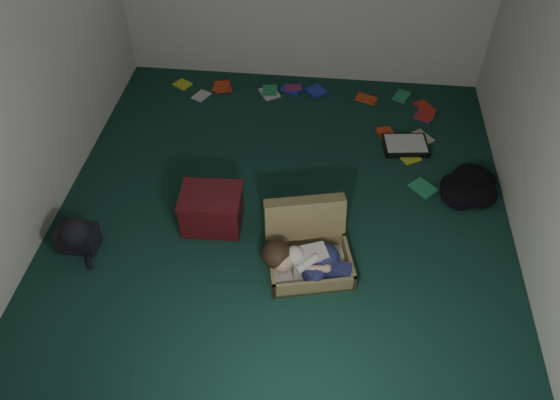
# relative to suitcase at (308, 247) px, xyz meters

# --- Properties ---
(floor) EXTENTS (4.50, 4.50, 0.00)m
(floor) POSITION_rel_suitcase_xyz_m (-0.26, 0.45, -0.14)
(floor) COLOR #12352B
(floor) RESTS_ON ground
(wall_front) EXTENTS (4.50, 0.00, 4.50)m
(wall_front) POSITION_rel_suitcase_xyz_m (-0.26, -1.80, 1.16)
(wall_front) COLOR silver
(wall_front) RESTS_ON ground
(wall_left) EXTENTS (0.00, 4.50, 4.50)m
(wall_left) POSITION_rel_suitcase_xyz_m (-2.26, 0.45, 1.16)
(wall_left) COLOR silver
(wall_left) RESTS_ON ground
(suitcase) EXTENTS (0.79, 0.78, 0.48)m
(suitcase) POSITION_rel_suitcase_xyz_m (0.00, 0.00, 0.00)
(suitcase) COLOR olive
(suitcase) RESTS_ON floor
(person) EXTENTS (0.73, 0.36, 0.30)m
(person) POSITION_rel_suitcase_xyz_m (-0.01, -0.17, 0.04)
(person) COLOR beige
(person) RESTS_ON suitcase
(maroon_bin) EXTENTS (0.53, 0.43, 0.35)m
(maroon_bin) POSITION_rel_suitcase_xyz_m (-0.84, 0.30, 0.03)
(maroon_bin) COLOR #4B0F14
(maroon_bin) RESTS_ON floor
(backpack) EXTENTS (0.40, 0.33, 0.24)m
(backpack) POSITION_rel_suitcase_xyz_m (-1.91, -0.08, -0.03)
(backpack) COLOR black
(backpack) RESTS_ON floor
(clothing_pile) EXTENTS (0.51, 0.43, 0.15)m
(clothing_pile) POSITION_rel_suitcase_xyz_m (1.44, 0.93, -0.07)
(clothing_pile) COLOR black
(clothing_pile) RESTS_ON floor
(paper_tray) EXTENTS (0.48, 0.38, 0.06)m
(paper_tray) POSITION_rel_suitcase_xyz_m (0.88, 1.52, -0.11)
(paper_tray) COLOR black
(paper_tray) RESTS_ON floor
(book_scatter) EXTENTS (2.96, 1.70, 0.02)m
(book_scatter) POSITION_rel_suitcase_xyz_m (0.15, 2.05, -0.14)
(book_scatter) COLOR #C7DC26
(book_scatter) RESTS_ON floor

